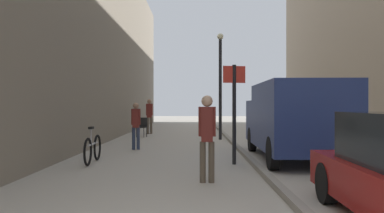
% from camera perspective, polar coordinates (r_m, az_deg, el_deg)
% --- Properties ---
extents(ground_plane, '(80.00, 80.00, 0.00)m').
position_cam_1_polar(ground_plane, '(14.78, 0.16, -5.80)').
color(ground_plane, '#A8A093').
extents(building_facade_left, '(2.18, 40.00, 9.48)m').
position_cam_1_polar(building_facade_left, '(15.77, -17.52, 11.87)').
color(building_facade_left, gray).
rests_on(building_facade_left, ground_plane).
extents(kerb_strip, '(0.16, 40.00, 0.12)m').
position_cam_1_polar(kerb_strip, '(14.85, 6.30, -5.54)').
color(kerb_strip, gray).
rests_on(kerb_strip, ground_plane).
extents(pedestrian_main_foreground, '(0.35, 0.23, 1.74)m').
position_cam_1_polar(pedestrian_main_foreground, '(7.80, 2.22, -3.78)').
color(pedestrian_main_foreground, brown).
rests_on(pedestrian_main_foreground, ground_plane).
extents(pedestrian_mid_block, '(0.37, 0.24, 1.87)m').
position_cam_1_polar(pedestrian_mid_block, '(21.11, -6.24, -1.07)').
color(pedestrian_mid_block, brown).
rests_on(pedestrian_mid_block, ground_plane).
extents(pedestrian_far_crossing, '(0.32, 0.21, 1.63)m').
position_cam_1_polar(pedestrian_far_crossing, '(13.69, -8.20, -2.33)').
color(pedestrian_far_crossing, '#2D3851').
rests_on(pedestrian_far_crossing, ground_plane).
extents(delivery_van, '(2.15, 5.43, 2.15)m').
position_cam_1_polar(delivery_van, '(11.50, 14.62, -1.67)').
color(delivery_van, navy).
rests_on(delivery_van, ground_plane).
extents(street_sign_post, '(0.59, 0.15, 2.60)m').
position_cam_1_polar(street_sign_post, '(10.24, 6.18, 0.19)').
color(street_sign_post, black).
rests_on(street_sign_post, ground_plane).
extents(lamp_post, '(0.28, 0.28, 4.76)m').
position_cam_1_polar(lamp_post, '(17.55, 4.15, 4.05)').
color(lamp_post, black).
rests_on(lamp_post, ground_plane).
extents(bicycle_leaning, '(0.10, 1.77, 0.98)m').
position_cam_1_polar(bicycle_leaning, '(10.81, -14.29, -6.00)').
color(bicycle_leaning, black).
rests_on(bicycle_leaning, ground_plane).
extents(cafe_chair_near_window, '(0.53, 0.53, 0.94)m').
position_cam_1_polar(cafe_chair_near_window, '(19.07, -7.27, -2.80)').
color(cafe_chair_near_window, black).
rests_on(cafe_chair_near_window, ground_plane).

